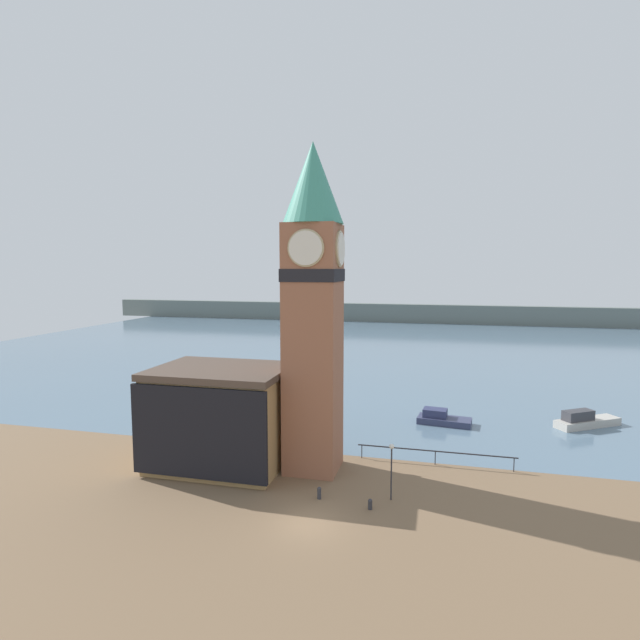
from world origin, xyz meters
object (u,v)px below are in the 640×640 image
pier_building (221,416)px  lamp_post (392,461)px  boat_near (442,419)px  boat_far (585,421)px  mooring_bollard_far (319,492)px  clock_tower (313,300)px  mooring_bollard_near (370,504)px

pier_building → lamp_post: (13.24, -2.83, -1.14)m
boat_near → boat_far: boat_far is taller
boat_far → mooring_bollard_far: bearing=-168.6°
clock_tower → mooring_bollard_far: (1.60, -4.67, -12.24)m
mooring_bollard_near → mooring_bollard_far: mooring_bollard_far is taller
boat_far → mooring_bollard_near: bearing=-162.6°
clock_tower → boat_near: clock_tower is taller
pier_building → lamp_post: size_ratio=2.70×
mooring_bollard_far → lamp_post: (4.57, 0.99, 2.19)m
boat_near → boat_far: bearing=17.0°
clock_tower → boat_far: bearing=34.9°
boat_far → pier_building: bearing=176.4°
pier_building → boat_near: 21.99m
pier_building → mooring_bollard_far: size_ratio=12.43×
clock_tower → boat_far: size_ratio=3.67×
mooring_bollard_near → lamp_post: size_ratio=0.18×
clock_tower → lamp_post: (6.16, -3.67, -10.05)m
lamp_post → mooring_bollard_near: bearing=-125.2°
clock_tower → lamp_post: bearing=-30.8°
clock_tower → lamp_post: clock_tower is taller
mooring_bollard_near → mooring_bollard_far: 3.49m
clock_tower → boat_near: 20.39m
boat_near → mooring_bollard_near: (-4.31, -18.70, -0.14)m
clock_tower → boat_far: 29.97m
lamp_post → mooring_bollard_far: bearing=-167.7°
pier_building → boat_near: size_ratio=1.93×
mooring_bollard_near → mooring_bollard_far: (-3.43, 0.62, 0.07)m
mooring_bollard_near → pier_building: bearing=159.8°
mooring_bollard_near → lamp_post: (1.14, 1.61, 2.27)m
clock_tower → mooring_bollard_far: bearing=-71.1°
boat_near → mooring_bollard_near: bearing=-95.7°
pier_building → boat_near: bearing=41.0°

